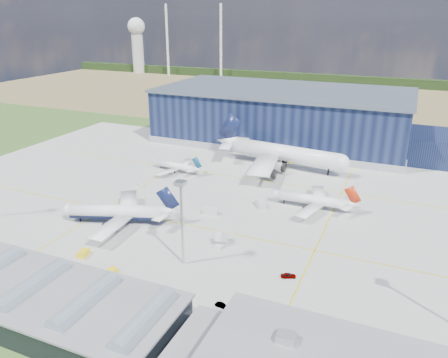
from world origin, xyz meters
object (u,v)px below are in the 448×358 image
at_px(gse_tug_b, 111,272).
at_px(car_b, 222,306).
at_px(hangar, 288,118).
at_px(gse_tug_a, 83,253).
at_px(airliner_red, 312,195).
at_px(airliner_widebody, 285,145).
at_px(gse_van_a, 211,211).
at_px(gse_van_b, 261,204).
at_px(gse_tug_c, 291,160).
at_px(car_a, 288,275).
at_px(airstair, 222,240).
at_px(gse_cart_b, 141,185).
at_px(airliner_regional, 175,163).
at_px(airliner_navy, 116,205).
at_px(light_mast_center, 182,210).
at_px(gse_cart_a, 170,212).

bearing_deg(gse_tug_b, car_b, 12.25).
bearing_deg(hangar, gse_tug_a, -98.32).
xyz_separation_m(airliner_red, airliner_widebody, (-19.57, 36.26, 5.09)).
relative_size(gse_tug_b, gse_van_a, 0.61).
bearing_deg(airliner_widebody, gse_van_b, -77.00).
bearing_deg(hangar, gse_tug_c, -71.66).
bearing_deg(car_a, airstair, 43.47).
xyz_separation_m(airliner_widebody, car_a, (23.77, -79.24, -9.27)).
distance_m(gse_van_a, gse_cart_b, 36.19).
height_order(gse_tug_a, gse_cart_b, gse_tug_a).
bearing_deg(gse_van_a, airstair, -151.94).
bearing_deg(gse_van_a, gse_tug_c, -15.14).
xyz_separation_m(gse_tug_c, car_b, (12.81, -104.75, -0.16)).
bearing_deg(gse_tug_b, gse_van_b, 82.71).
relative_size(airliner_regional, gse_van_a, 5.00).
distance_m(hangar, airliner_widebody, 42.42).
xyz_separation_m(gse_tug_a, gse_cart_b, (-13.98, 48.68, -0.13)).
bearing_deg(gse_tug_c, airliner_widebody, -99.69).
xyz_separation_m(airliner_navy, gse_tug_c, (33.94, 79.26, -5.39)).
xyz_separation_m(gse_tug_a, car_a, (53.36, 11.70, -0.10)).
relative_size(airliner_regional, gse_cart_b, 8.55).
xyz_separation_m(airliner_regional, car_a, (63.47, -56.55, -3.32)).
height_order(hangar, airstair, hangar).
bearing_deg(gse_tug_a, light_mast_center, 3.91).
distance_m(gse_cart_b, airstair, 53.54).
height_order(light_mast_center, gse_van_b, light_mast_center).
relative_size(hangar, gse_van_a, 29.80).
distance_m(airstair, car_b, 28.49).
height_order(gse_tug_a, airstair, airstair).
relative_size(gse_cart_b, airstair, 0.65).
relative_size(gse_van_b, car_b, 1.57).
bearing_deg(gse_tug_b, airliner_red, 72.53).
relative_size(hangar, gse_van_b, 28.94).
distance_m(airliner_navy, airliner_red, 63.29).
bearing_deg(gse_cart_b, light_mast_center, -112.39).
distance_m(airliner_navy, gse_tug_b, 29.46).
distance_m(gse_cart_b, car_b, 78.62).
bearing_deg(airliner_navy, car_b, 131.93).
relative_size(gse_van_a, gse_cart_a, 1.46).
bearing_deg(gse_van_b, airliner_red, -14.13).
bearing_deg(hangar, airliner_red, -68.90).
bearing_deg(gse_tug_c, gse_cart_a, -113.70).
bearing_deg(airstair, airliner_navy, -170.53).
relative_size(airliner_red, gse_tug_b, 9.97).
xyz_separation_m(airliner_widebody, gse_van_b, (3.92, -42.21, -8.76)).
bearing_deg(gse_cart_a, gse_cart_b, 147.86).
height_order(airstair, car_b, airstair).
height_order(airliner_red, gse_van_a, airliner_red).
relative_size(hangar, airliner_regional, 5.96).
relative_size(gse_van_b, car_a, 1.33).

